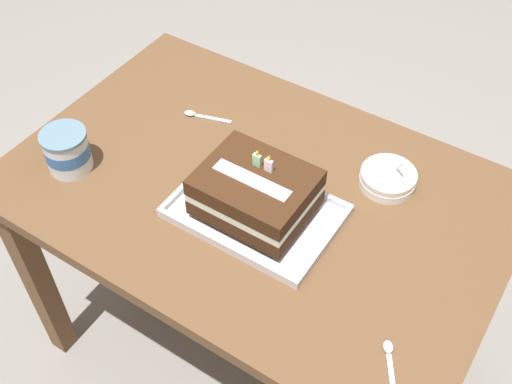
{
  "coord_description": "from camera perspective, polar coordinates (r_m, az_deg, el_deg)",
  "views": [
    {
      "loc": [
        0.55,
        -0.86,
        1.85
      ],
      "look_at": [
        0.02,
        -0.04,
        0.78
      ],
      "focal_mm": 44.17,
      "sensor_mm": 36.0,
      "label": 1
    }
  ],
  "objects": [
    {
      "name": "bowl_stack",
      "position": [
        1.53,
        11.85,
        1.21
      ],
      "size": [
        0.13,
        0.13,
        0.1
      ],
      "color": "white",
      "rests_on": "dining_table"
    },
    {
      "name": "serving_spoon_near_tray",
      "position": [
        1.69,
        -5.35,
        6.97
      ],
      "size": [
        0.13,
        0.05,
        0.01
      ],
      "color": "silver",
      "rests_on": "dining_table"
    },
    {
      "name": "ground_plane",
      "position": [
        2.12,
        0.03,
        -13.61
      ],
      "size": [
        8.0,
        8.0,
        0.0
      ],
      "primitive_type": "plane",
      "color": "gray"
    },
    {
      "name": "birthday_cake",
      "position": [
        1.39,
        -0.04,
        -0.01
      ],
      "size": [
        0.24,
        0.2,
        0.15
      ],
      "color": "#3C2212",
      "rests_on": "foil_tray"
    },
    {
      "name": "dining_table",
      "position": [
        1.58,
        0.04,
        -2.23
      ],
      "size": [
        1.18,
        0.79,
        0.75
      ],
      "color": "brown",
      "rests_on": "ground_plane"
    },
    {
      "name": "foil_tray",
      "position": [
        1.44,
        -0.04,
        -1.85
      ],
      "size": [
        0.37,
        0.26,
        0.02
      ],
      "color": "silver",
      "rests_on": "dining_table"
    },
    {
      "name": "ice_cream_tub",
      "position": [
        1.58,
        -16.74,
        3.63
      ],
      "size": [
        0.11,
        0.11,
        0.11
      ],
      "color": "white",
      "rests_on": "dining_table"
    },
    {
      "name": "serving_spoon_by_bowls",
      "position": [
        1.26,
        11.97,
        -14.32
      ],
      "size": [
        0.07,
        0.11,
        0.01
      ],
      "color": "silver",
      "rests_on": "dining_table"
    }
  ]
}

